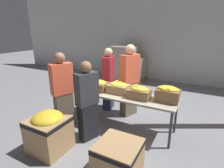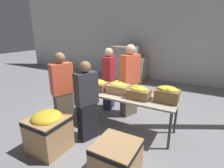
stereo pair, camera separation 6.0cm
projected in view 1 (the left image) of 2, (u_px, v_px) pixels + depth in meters
ground_plane at (117, 125)px, 4.06m from camera, size 30.00×30.00×0.00m
wall_back at (164, 33)px, 7.07m from camera, size 16.00×0.08×4.00m
sorting_table at (117, 95)px, 3.85m from camera, size 2.57×0.73×0.79m
banana_box_0 at (78, 82)px, 4.22m from camera, size 0.45×0.32×0.26m
banana_box_1 at (98, 85)px, 3.99m from camera, size 0.45×0.34×0.24m
banana_box_2 at (118, 87)px, 3.82m from camera, size 0.45×0.35×0.25m
banana_box_3 at (139, 92)px, 3.51m from camera, size 0.45×0.30×0.26m
banana_box_4 at (168, 93)px, 3.34m from camera, size 0.43×0.31×0.31m
volunteer_0 at (129, 81)px, 4.33m from camera, size 0.41×0.54×1.79m
volunteer_1 at (63, 92)px, 3.76m from camera, size 0.38×0.50×1.68m
volunteer_2 at (108, 80)px, 4.69m from camera, size 0.30×0.48×1.67m
volunteer_3 at (87, 102)px, 3.34m from camera, size 0.34×0.47×1.58m
donation_bin_0 at (49, 131)px, 3.11m from camera, size 0.63×0.63×0.76m
donation_bin_1 at (118, 160)px, 2.51m from camera, size 0.60×0.60×0.60m
pallet_stack_0 at (124, 64)px, 7.40m from camera, size 1.05×1.05×1.46m
pallet_stack_1 at (134, 69)px, 7.50m from camera, size 0.97×0.97×1.01m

